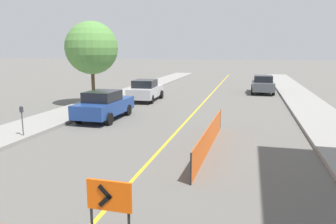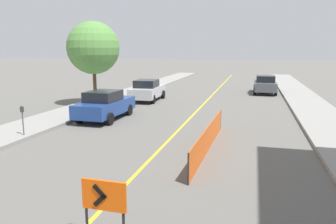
{
  "view_description": "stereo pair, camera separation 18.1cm",
  "coord_description": "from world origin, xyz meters",
  "px_view_note": "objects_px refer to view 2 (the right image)",
  "views": [
    {
      "loc": [
        3.21,
        15.48,
        3.75
      ],
      "look_at": [
        -0.32,
        29.63,
        1.0
      ],
      "focal_mm": 35.0,
      "sensor_mm": 36.0,
      "label": 1
    },
    {
      "loc": [
        3.39,
        15.53,
        3.75
      ],
      "look_at": [
        -0.32,
        29.63,
        1.0
      ],
      "focal_mm": 35.0,
      "sensor_mm": 36.0,
      "label": 2
    }
  ],
  "objects_px": {
    "parked_car_curb_mid": "(147,90)",
    "arrow_barricade_primary": "(104,198)",
    "street_tree_left_near": "(93,48)",
    "parked_car_curb_near": "(105,105)",
    "parked_car_curb_far": "(265,84)",
    "parking_meter_near_curb": "(22,114)"
  },
  "relations": [
    {
      "from": "street_tree_left_near",
      "to": "parked_car_curb_near",
      "type": "bearing_deg",
      "value": -57.03
    },
    {
      "from": "arrow_barricade_primary",
      "to": "parked_car_curb_far",
      "type": "height_order",
      "value": "parked_car_curb_far"
    },
    {
      "from": "parked_car_curb_near",
      "to": "parked_car_curb_mid",
      "type": "height_order",
      "value": "same"
    },
    {
      "from": "parked_car_curb_far",
      "to": "street_tree_left_near",
      "type": "height_order",
      "value": "street_tree_left_near"
    },
    {
      "from": "parked_car_curb_near",
      "to": "parking_meter_near_curb",
      "type": "relative_size",
      "value": 3.38
    },
    {
      "from": "parking_meter_near_curb",
      "to": "street_tree_left_near",
      "type": "relative_size",
      "value": 0.23
    },
    {
      "from": "arrow_barricade_primary",
      "to": "street_tree_left_near",
      "type": "distance_m",
      "value": 17.26
    },
    {
      "from": "arrow_barricade_primary",
      "to": "parking_meter_near_curb",
      "type": "bearing_deg",
      "value": 139.13
    },
    {
      "from": "arrow_barricade_primary",
      "to": "parked_car_curb_near",
      "type": "distance_m",
      "value": 11.92
    },
    {
      "from": "parked_car_curb_mid",
      "to": "arrow_barricade_primary",
      "type": "bearing_deg",
      "value": -77.03
    },
    {
      "from": "arrow_barricade_primary",
      "to": "parking_meter_near_curb",
      "type": "relative_size",
      "value": 0.97
    },
    {
      "from": "parked_car_curb_far",
      "to": "street_tree_left_near",
      "type": "xyz_separation_m",
      "value": [
        -11.61,
        -9.42,
        3.11
      ]
    },
    {
      "from": "parked_car_curb_mid",
      "to": "street_tree_left_near",
      "type": "xyz_separation_m",
      "value": [
        -2.88,
        -2.79,
        3.11
      ]
    },
    {
      "from": "arrow_barricade_primary",
      "to": "parked_car_curb_near",
      "type": "height_order",
      "value": "parked_car_curb_near"
    },
    {
      "from": "street_tree_left_near",
      "to": "arrow_barricade_primary",
      "type": "bearing_deg",
      "value": -62.33
    },
    {
      "from": "arrow_barricade_primary",
      "to": "parked_car_curb_mid",
      "type": "distance_m",
      "value": 18.52
    },
    {
      "from": "parked_car_curb_mid",
      "to": "parked_car_curb_far",
      "type": "xyz_separation_m",
      "value": [
        8.73,
        6.63,
        0.0
      ]
    },
    {
      "from": "arrow_barricade_primary",
      "to": "parked_car_curb_mid",
      "type": "height_order",
      "value": "parked_car_curb_mid"
    },
    {
      "from": "arrow_barricade_primary",
      "to": "parked_car_curb_near",
      "type": "bearing_deg",
      "value": 116.86
    },
    {
      "from": "parked_car_curb_mid",
      "to": "parked_car_curb_far",
      "type": "bearing_deg",
      "value": 34.53
    },
    {
      "from": "arrow_barricade_primary",
      "to": "parked_car_curb_mid",
      "type": "xyz_separation_m",
      "value": [
        -5.0,
        17.84,
        -0.07
      ]
    },
    {
      "from": "parked_car_curb_near",
      "to": "parked_car_curb_far",
      "type": "height_order",
      "value": "same"
    }
  ]
}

